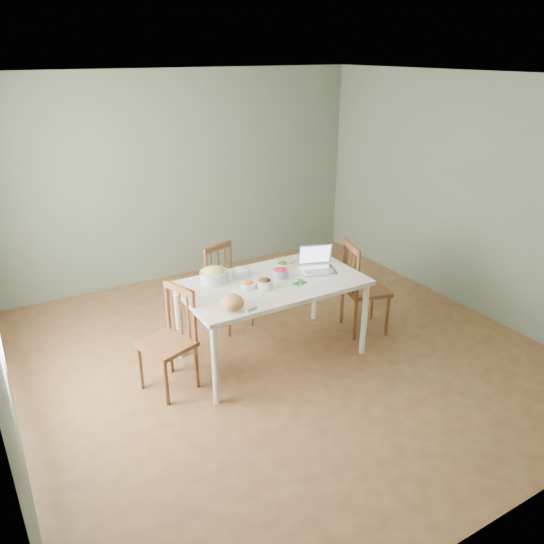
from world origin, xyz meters
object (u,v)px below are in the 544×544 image
chair_far (230,288)px  chair_right (366,287)px  dining_table (272,319)px  laptop (319,260)px  chair_left (166,342)px  bowl_squash (214,275)px  bread_boule (232,302)px

chair_far → chair_right: size_ratio=0.90×
dining_table → laptop: (0.53, -0.02, 0.54)m
chair_left → laptop: 1.70m
laptop → bowl_squash: bearing=-175.6°
chair_right → chair_far: bearing=73.1°
chair_far → bowl_squash: bearing=-144.6°
chair_far → chair_right: bearing=-49.0°
chair_right → dining_table: bearing=103.8°
chair_far → chair_left: size_ratio=0.95×
dining_table → chair_left: bearing=-179.4°
bowl_squash → chair_far: bearing=51.4°
laptop → chair_right: bearing=17.4°
chair_far → bowl_squash: bowl_squash is taller
chair_right → bread_boule: size_ratio=5.00×
chair_left → bread_boule: (0.51, -0.33, 0.41)m
dining_table → laptop: bearing=-1.8°
dining_table → bread_boule: 0.84m
chair_far → chair_left: 1.28m
laptop → bread_boule: bearing=-144.1°
bowl_squash → chair_left: bearing=-155.4°
bread_boule → laptop: laptop is taller
dining_table → bowl_squash: (-0.49, 0.27, 0.49)m
chair_far → bread_boule: size_ratio=4.51×
chair_left → chair_right: (2.27, -0.03, 0.03)m
bread_boule → laptop: size_ratio=0.60×
dining_table → chair_far: (-0.09, 0.77, 0.05)m
dining_table → laptop: 0.76m
dining_table → bread_boule: size_ratio=8.51×
bread_boule → bowl_squash: bearing=80.5°
bread_boule → bowl_squash: size_ratio=0.77×
chair_far → laptop: (0.63, -0.78, 0.48)m
chair_left → bowl_squash: (0.61, 0.28, 0.42)m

